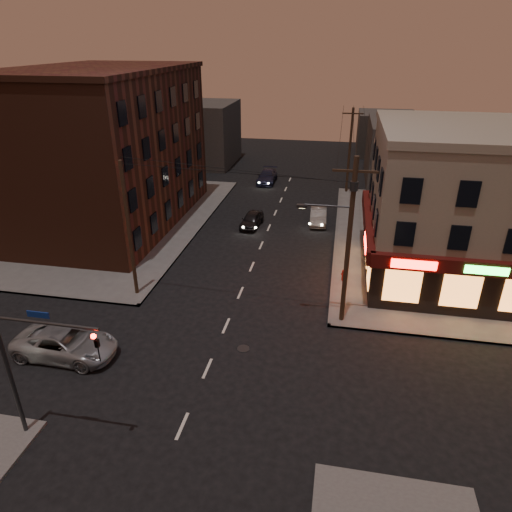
% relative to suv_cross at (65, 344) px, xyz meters
% --- Properties ---
extents(ground, '(120.00, 120.00, 0.00)m').
position_rel_suv_cross_xyz_m(ground, '(7.79, 0.37, -0.78)').
color(ground, black).
rests_on(ground, ground).
extents(sidewalk_ne, '(24.00, 28.00, 0.15)m').
position_rel_suv_cross_xyz_m(sidewalk_ne, '(25.79, 19.37, -0.70)').
color(sidewalk_ne, '#514F4C').
rests_on(sidewalk_ne, ground).
extents(sidewalk_nw, '(24.00, 28.00, 0.15)m').
position_rel_suv_cross_xyz_m(sidewalk_nw, '(-10.21, 19.37, -0.70)').
color(sidewalk_nw, '#514F4C').
rests_on(sidewalk_nw, ground).
extents(pizza_building, '(15.85, 12.85, 10.50)m').
position_rel_suv_cross_xyz_m(pizza_building, '(23.72, 13.80, 4.57)').
color(pizza_building, gray).
rests_on(pizza_building, sidewalk_ne).
extents(brick_apartment, '(12.00, 20.00, 13.00)m').
position_rel_suv_cross_xyz_m(brick_apartment, '(-6.71, 19.37, 5.87)').
color(brick_apartment, '#4B2518').
rests_on(brick_apartment, sidewalk_nw).
extents(bg_building_ne_a, '(10.00, 12.00, 7.00)m').
position_rel_suv_cross_xyz_m(bg_building_ne_a, '(21.79, 38.37, 2.72)').
color(bg_building_ne_a, '#3F3D3A').
rests_on(bg_building_ne_a, ground).
extents(bg_building_nw, '(9.00, 10.00, 8.00)m').
position_rel_suv_cross_xyz_m(bg_building_nw, '(-5.21, 42.37, 3.22)').
color(bg_building_nw, '#3F3D3A').
rests_on(bg_building_nw, ground).
extents(bg_building_ne_b, '(8.00, 8.00, 6.00)m').
position_rel_suv_cross_xyz_m(bg_building_ne_b, '(19.79, 52.37, 2.22)').
color(bg_building_ne_b, '#3F3D3A').
rests_on(bg_building_ne_b, ground).
extents(utility_pole_main, '(4.20, 0.44, 10.00)m').
position_rel_suv_cross_xyz_m(utility_pole_main, '(14.47, 6.17, 4.98)').
color(utility_pole_main, '#382619').
rests_on(utility_pole_main, sidewalk_ne).
extents(utility_pole_far, '(0.26, 0.26, 9.00)m').
position_rel_suv_cross_xyz_m(utility_pole_far, '(14.59, 32.37, 3.87)').
color(utility_pole_far, '#382619').
rests_on(utility_pole_far, sidewalk_ne).
extents(utility_pole_west, '(0.24, 0.24, 9.00)m').
position_rel_suv_cross_xyz_m(utility_pole_west, '(0.99, 6.87, 3.87)').
color(utility_pole_west, '#382619').
rests_on(utility_pole_west, sidewalk_nw).
extents(traffic_signal, '(4.49, 0.32, 6.47)m').
position_rel_suv_cross_xyz_m(traffic_signal, '(2.22, -5.23, 3.38)').
color(traffic_signal, '#333538').
rests_on(traffic_signal, ground).
extents(suv_cross, '(5.64, 2.69, 1.55)m').
position_rel_suv_cross_xyz_m(suv_cross, '(0.00, 0.00, 0.00)').
color(suv_cross, gray).
rests_on(suv_cross, ground).
extents(sedan_near, '(1.87, 3.99, 1.32)m').
position_rel_suv_cross_xyz_m(sedan_near, '(6.18, 20.42, -0.12)').
color(sedan_near, black).
rests_on(sedan_near, ground).
extents(sedan_mid, '(1.68, 4.30, 1.39)m').
position_rel_suv_cross_xyz_m(sedan_mid, '(12.11, 22.47, -0.08)').
color(sedan_mid, slate).
rests_on(sedan_mid, ground).
extents(sedan_far, '(2.03, 4.94, 1.43)m').
position_rel_suv_cross_xyz_m(sedan_far, '(5.23, 34.57, -0.06)').
color(sedan_far, '#1A1D35').
rests_on(sedan_far, ground).
extents(fire_hydrant, '(0.38, 0.38, 0.83)m').
position_rel_suv_cross_xyz_m(fire_hydrant, '(14.61, 11.21, -0.17)').
color(fire_hydrant, maroon).
rests_on(fire_hydrant, sidewalk_ne).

